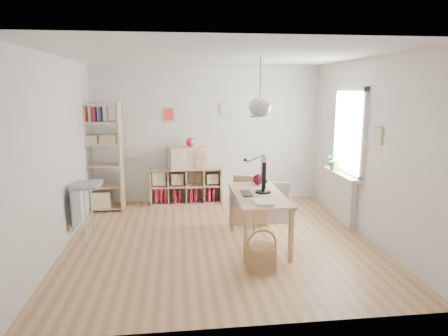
{
  "coord_description": "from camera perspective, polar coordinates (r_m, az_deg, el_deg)",
  "views": [
    {
      "loc": [
        -0.61,
        -5.67,
        2.25
      ],
      "look_at": [
        0.1,
        0.3,
        1.05
      ],
      "focal_mm": 32.0,
      "sensor_mm": 36.0,
      "label": 1
    }
  ],
  "objects": [
    {
      "name": "potted_plant",
      "position": [
        7.19,
        15.66,
        1.11
      ],
      "size": [
        0.35,
        0.31,
        0.35
      ],
      "primitive_type": "imported",
      "rotation": [
        0.0,
        0.0,
        -0.16
      ],
      "color": "#39722A",
      "rests_on": "windowsill"
    },
    {
      "name": "red_vase",
      "position": [
        7.78,
        -4.88,
        3.69
      ],
      "size": [
        0.15,
        0.15,
        0.18
      ],
      "primitive_type": "ellipsoid",
      "color": "maroon",
      "rests_on": "drawer_chest"
    },
    {
      "name": "room_shell",
      "position": [
        5.65,
        5.14,
        8.71
      ],
      "size": [
        4.5,
        4.5,
        4.5
      ],
      "color": "white",
      "rests_on": "ground"
    },
    {
      "name": "drawer_chest",
      "position": [
        7.82,
        -5.21,
        1.52
      ],
      "size": [
        0.79,
        0.5,
        0.42
      ],
      "primitive_type": "cube",
      "rotation": [
        0.0,
        0.0,
        0.24
      ],
      "color": "#D1AF8A",
      "rests_on": "cube_shelf"
    },
    {
      "name": "ground",
      "position": [
        6.13,
        -0.61,
        -10.24
      ],
      "size": [
        4.5,
        4.5,
        0.0
      ],
      "primitive_type": "plane",
      "color": "tan",
      "rests_on": "ground"
    },
    {
      "name": "desk",
      "position": [
        5.86,
        4.91,
        -4.53
      ],
      "size": [
        0.7,
        1.5,
        0.75
      ],
      "color": "tan",
      "rests_on": "ground"
    },
    {
      "name": "yarn_ball",
      "position": [
        6.35,
        4.95,
        -1.64
      ],
      "size": [
        0.17,
        0.17,
        0.17
      ],
      "primitive_type": "sphere",
      "color": "#440914",
      "rests_on": "desk"
    },
    {
      "name": "storage_chest",
      "position": [
        7.08,
        7.37,
        -5.64
      ],
      "size": [
        0.66,
        0.72,
        0.62
      ],
      "rotation": [
        0.0,
        0.0,
        -0.12
      ],
      "color": "#B2B3AE",
      "rests_on": "ground"
    },
    {
      "name": "wicker_basket",
      "position": [
        5.16,
        5.38,
        -12.51
      ],
      "size": [
        0.39,
        0.38,
        0.53
      ],
      "rotation": [
        0.0,
        0.0,
        0.07
      ],
      "color": "#B0824F",
      "rests_on": "ground"
    },
    {
      "name": "radiator",
      "position": [
        7.11,
        16.72,
        -4.28
      ],
      "size": [
        0.1,
        0.8,
        0.8
      ],
      "primitive_type": "cube",
      "color": "silver",
      "rests_on": "ground"
    },
    {
      "name": "windowsill",
      "position": [
        6.99,
        16.54,
        -0.9
      ],
      "size": [
        0.22,
        1.2,
        0.06
      ],
      "primitive_type": "cube",
      "color": "white",
      "rests_on": "radiator"
    },
    {
      "name": "window_unit",
      "position": [
        6.92,
        17.52,
        4.96
      ],
      "size": [
        0.07,
        1.16,
        1.46
      ],
      "color": "white",
      "rests_on": "ground"
    },
    {
      "name": "side_table",
      "position": [
        6.39,
        -19.51,
        -3.72
      ],
      "size": [
        0.4,
        0.55,
        0.85
      ],
      "color": "#99999C",
      "rests_on": "ground"
    },
    {
      "name": "tall_bookshelf",
      "position": [
        7.69,
        -17.4,
        2.09
      ],
      "size": [
        0.8,
        0.38,
        2.0
      ],
      "color": "tan",
      "rests_on": "ground"
    },
    {
      "name": "paper_tray",
      "position": [
        5.35,
        5.72,
        -4.88
      ],
      "size": [
        0.28,
        0.33,
        0.03
      ],
      "primitive_type": "cube",
      "rotation": [
        0.0,
        0.0,
        -0.1
      ],
      "color": "white",
      "rests_on": "desk"
    },
    {
      "name": "cube_shelf",
      "position": [
        7.99,
        -5.59,
        -2.89
      ],
      "size": [
        1.4,
        0.38,
        0.72
      ],
      "color": "#D1AF8A",
      "rests_on": "ground"
    },
    {
      "name": "chair",
      "position": [
        6.52,
        2.99,
        -4.45
      ],
      "size": [
        0.51,
        0.51,
        0.84
      ],
      "rotation": [
        0.0,
        0.0,
        -0.29
      ],
      "color": "#99999C",
      "rests_on": "ground"
    },
    {
      "name": "task_lamp",
      "position": [
        6.37,
        4.32,
        0.37
      ],
      "size": [
        0.41,
        0.15,
        0.44
      ],
      "color": "black",
      "rests_on": "desk"
    },
    {
      "name": "monitor",
      "position": [
        5.83,
        5.66,
        -0.82
      ],
      "size": [
        0.23,
        0.58,
        0.5
      ],
      "rotation": [
        0.0,
        0.0,
        -0.18
      ],
      "color": "black",
      "rests_on": "desk"
    },
    {
      "name": "keyboard",
      "position": [
        5.8,
        3.21,
        -3.62
      ],
      "size": [
        0.13,
        0.35,
        0.02
      ],
      "primitive_type": "cube",
      "rotation": [
        0.0,
        0.0,
        -0.01
      ],
      "color": "black",
      "rests_on": "desk"
    }
  ]
}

